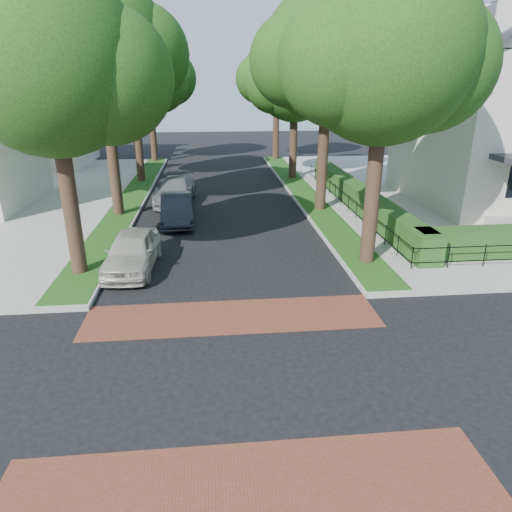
# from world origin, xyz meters

# --- Properties ---
(ground) EXTENTS (120.00, 120.00, 0.00)m
(ground) POSITION_xyz_m (0.00, 0.00, 0.00)
(ground) COLOR black
(ground) RESTS_ON ground
(sidewalk_ne) EXTENTS (30.00, 30.00, 0.15)m
(sidewalk_ne) POSITION_xyz_m (19.50, 19.00, 0.07)
(sidewalk_ne) COLOR gray
(sidewalk_ne) RESTS_ON ground
(crosswalk_far) EXTENTS (9.00, 2.20, 0.01)m
(crosswalk_far) POSITION_xyz_m (0.00, 3.20, 0.01)
(crosswalk_far) COLOR brown
(crosswalk_far) RESTS_ON ground
(crosswalk_near) EXTENTS (9.00, 2.20, 0.01)m
(crosswalk_near) POSITION_xyz_m (0.00, -3.20, 0.01)
(crosswalk_near) COLOR brown
(crosswalk_near) RESTS_ON ground
(grass_strip_ne) EXTENTS (1.60, 29.80, 0.02)m
(grass_strip_ne) POSITION_xyz_m (5.40, 19.10, 0.16)
(grass_strip_ne) COLOR #1A3F12
(grass_strip_ne) RESTS_ON sidewalk_ne
(grass_strip_nw) EXTENTS (1.60, 29.80, 0.02)m
(grass_strip_nw) POSITION_xyz_m (-5.40, 19.10, 0.16)
(grass_strip_nw) COLOR #1A3F12
(grass_strip_nw) RESTS_ON sidewalk_nw
(tree_right_near) EXTENTS (7.75, 6.67, 10.66)m
(tree_right_near) POSITION_xyz_m (5.60, 7.24, 7.63)
(tree_right_near) COLOR black
(tree_right_near) RESTS_ON sidewalk_ne
(tree_right_mid) EXTENTS (8.25, 7.09, 11.22)m
(tree_right_mid) POSITION_xyz_m (5.61, 15.25, 7.99)
(tree_right_mid) COLOR black
(tree_right_mid) RESTS_ON sidewalk_ne
(tree_right_far) EXTENTS (7.25, 6.23, 9.74)m
(tree_right_far) POSITION_xyz_m (5.60, 24.22, 6.91)
(tree_right_far) COLOR black
(tree_right_far) RESTS_ON sidewalk_ne
(tree_right_back) EXTENTS (7.50, 6.45, 10.20)m
(tree_right_back) POSITION_xyz_m (5.60, 33.23, 7.27)
(tree_right_back) COLOR black
(tree_right_back) RESTS_ON sidewalk_ne
(tree_left_near) EXTENTS (7.50, 6.45, 10.20)m
(tree_left_near) POSITION_xyz_m (-5.40, 7.23, 7.27)
(tree_left_near) COLOR black
(tree_left_near) RESTS_ON sidewalk_nw
(tree_left_mid) EXTENTS (8.00, 6.88, 11.48)m
(tree_left_mid) POSITION_xyz_m (-5.39, 15.24, 8.34)
(tree_left_mid) COLOR black
(tree_left_mid) RESTS_ON sidewalk_nw
(tree_left_far) EXTENTS (7.00, 6.02, 9.86)m
(tree_left_far) POSITION_xyz_m (-5.40, 24.22, 7.12)
(tree_left_far) COLOR black
(tree_left_far) RESTS_ON sidewalk_nw
(tree_left_back) EXTENTS (7.75, 6.66, 10.44)m
(tree_left_back) POSITION_xyz_m (-5.40, 33.24, 7.41)
(tree_left_back) COLOR black
(tree_left_back) RESTS_ON sidewalk_nw
(hedge_main_road) EXTENTS (1.00, 18.00, 1.20)m
(hedge_main_road) POSITION_xyz_m (7.70, 15.00, 0.75)
(hedge_main_road) COLOR #214518
(hedge_main_road) RESTS_ON sidewalk_ne
(fence_main_road) EXTENTS (0.06, 18.00, 0.90)m
(fence_main_road) POSITION_xyz_m (6.90, 15.00, 0.60)
(fence_main_road) COLOR black
(fence_main_road) RESTS_ON sidewalk_ne
(house_left_far) EXTENTS (10.00, 9.00, 10.14)m
(house_left_far) POSITION_xyz_m (-15.49, 31.99, 5.04)
(house_left_far) COLOR beige
(house_left_far) RESTS_ON sidewalk_nw
(parked_car_front) EXTENTS (1.98, 4.45, 1.49)m
(parked_car_front) POSITION_xyz_m (-3.60, 7.40, 0.74)
(parked_car_front) COLOR #BAB8A7
(parked_car_front) RESTS_ON ground
(parked_car_middle) EXTENTS (1.82, 4.50, 1.45)m
(parked_car_middle) POSITION_xyz_m (-2.30, 13.51, 0.73)
(parked_car_middle) COLOR #1D222C
(parked_car_middle) RESTS_ON ground
(parked_car_rear) EXTENTS (2.49, 5.23, 1.47)m
(parked_car_rear) POSITION_xyz_m (-2.65, 17.79, 0.74)
(parked_car_rear) COLOR slate
(parked_car_rear) RESTS_ON ground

